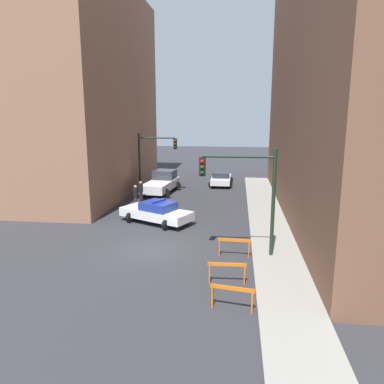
{
  "coord_description": "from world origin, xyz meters",
  "views": [
    {
      "loc": [
        4.15,
        -17.91,
        6.96
      ],
      "look_at": [
        1.34,
        5.15,
        2.0
      ],
      "focal_mm": 35.0,
      "sensor_mm": 36.0,
      "label": 1
    }
  ],
  "objects_px": {
    "pedestrian_corner": "(141,191)",
    "barrier_back": "(234,244)",
    "parked_car_near": "(221,178)",
    "barrier_front": "(232,294)",
    "traffic_light_far": "(152,154)",
    "pedestrian_crossing": "(136,196)",
    "barrier_mid": "(227,269)",
    "police_car": "(157,212)",
    "white_truck": "(162,183)",
    "traffic_light_near": "(249,186)"
  },
  "relations": [
    {
      "from": "pedestrian_corner",
      "to": "barrier_mid",
      "type": "height_order",
      "value": "pedestrian_corner"
    },
    {
      "from": "barrier_mid",
      "to": "barrier_back",
      "type": "distance_m",
      "value": 3.06
    },
    {
      "from": "police_car",
      "to": "barrier_back",
      "type": "relative_size",
      "value": 3.14
    },
    {
      "from": "police_car",
      "to": "barrier_mid",
      "type": "height_order",
      "value": "police_car"
    },
    {
      "from": "barrier_back",
      "to": "pedestrian_corner",
      "type": "bearing_deg",
      "value": 125.01
    },
    {
      "from": "pedestrian_corner",
      "to": "barrier_back",
      "type": "bearing_deg",
      "value": -98.15
    },
    {
      "from": "traffic_light_far",
      "to": "parked_car_near",
      "type": "height_order",
      "value": "traffic_light_far"
    },
    {
      "from": "police_car",
      "to": "white_truck",
      "type": "distance_m",
      "value": 9.24
    },
    {
      "from": "barrier_mid",
      "to": "barrier_back",
      "type": "height_order",
      "value": "same"
    },
    {
      "from": "police_car",
      "to": "pedestrian_corner",
      "type": "xyz_separation_m",
      "value": [
        -2.47,
        5.54,
        0.14
      ]
    },
    {
      "from": "traffic_light_far",
      "to": "barrier_back",
      "type": "distance_m",
      "value": 16.41
    },
    {
      "from": "pedestrian_corner",
      "to": "barrier_back",
      "type": "relative_size",
      "value": 1.04
    },
    {
      "from": "barrier_front",
      "to": "barrier_mid",
      "type": "height_order",
      "value": "same"
    },
    {
      "from": "white_truck",
      "to": "pedestrian_corner",
      "type": "bearing_deg",
      "value": -98.25
    },
    {
      "from": "parked_car_near",
      "to": "pedestrian_crossing",
      "type": "distance_m",
      "value": 11.07
    },
    {
      "from": "pedestrian_crossing",
      "to": "barrier_mid",
      "type": "height_order",
      "value": "pedestrian_crossing"
    },
    {
      "from": "white_truck",
      "to": "traffic_light_far",
      "type": "bearing_deg",
      "value": 178.08
    },
    {
      "from": "traffic_light_near",
      "to": "barrier_back",
      "type": "relative_size",
      "value": 3.25
    },
    {
      "from": "white_truck",
      "to": "barrier_back",
      "type": "distance_m",
      "value": 15.66
    },
    {
      "from": "barrier_mid",
      "to": "barrier_front",
      "type": "bearing_deg",
      "value": -83.26
    },
    {
      "from": "white_truck",
      "to": "barrier_front",
      "type": "xyz_separation_m",
      "value": [
        6.49,
        -19.41,
        -0.29
      ]
    },
    {
      "from": "barrier_mid",
      "to": "pedestrian_crossing",
      "type": "bearing_deg",
      "value": 120.75
    },
    {
      "from": "pedestrian_crossing",
      "to": "barrier_back",
      "type": "bearing_deg",
      "value": 73.66
    },
    {
      "from": "traffic_light_near",
      "to": "barrier_back",
      "type": "xyz_separation_m",
      "value": [
        -0.63,
        -0.1,
        -2.91
      ]
    },
    {
      "from": "traffic_light_far",
      "to": "police_car",
      "type": "height_order",
      "value": "traffic_light_far"
    },
    {
      "from": "traffic_light_near",
      "to": "white_truck",
      "type": "bearing_deg",
      "value": 116.76
    },
    {
      "from": "barrier_front",
      "to": "barrier_back",
      "type": "height_order",
      "value": "same"
    },
    {
      "from": "traffic_light_near",
      "to": "barrier_front",
      "type": "relative_size",
      "value": 3.28
    },
    {
      "from": "parked_car_near",
      "to": "barrier_front",
      "type": "height_order",
      "value": "parked_car_near"
    },
    {
      "from": "traffic_light_far",
      "to": "pedestrian_crossing",
      "type": "relative_size",
      "value": 3.13
    },
    {
      "from": "white_truck",
      "to": "parked_car_near",
      "type": "xyz_separation_m",
      "value": [
        5.03,
        4.1,
        -0.23
      ]
    },
    {
      "from": "parked_car_near",
      "to": "barrier_front",
      "type": "distance_m",
      "value": 23.55
    },
    {
      "from": "police_car",
      "to": "white_truck",
      "type": "xyz_separation_m",
      "value": [
        -1.51,
        9.12,
        0.18
      ]
    },
    {
      "from": "traffic_light_far",
      "to": "barrier_mid",
      "type": "xyz_separation_m",
      "value": [
        7.14,
        -17.43,
        -2.78
      ]
    },
    {
      "from": "parked_car_near",
      "to": "barrier_front",
      "type": "xyz_separation_m",
      "value": [
        1.46,
        -23.51,
        -0.06
      ]
    },
    {
      "from": "white_truck",
      "to": "parked_car_near",
      "type": "height_order",
      "value": "white_truck"
    },
    {
      "from": "pedestrian_corner",
      "to": "police_car",
      "type": "bearing_deg",
      "value": -109.08
    },
    {
      "from": "police_car",
      "to": "traffic_light_near",
      "type": "bearing_deg",
      "value": -105.32
    },
    {
      "from": "traffic_light_near",
      "to": "pedestrian_crossing",
      "type": "bearing_deg",
      "value": 132.12
    },
    {
      "from": "white_truck",
      "to": "pedestrian_crossing",
      "type": "xyz_separation_m",
      "value": [
        -0.94,
        -5.21,
        -0.04
      ]
    },
    {
      "from": "parked_car_near",
      "to": "pedestrian_crossing",
      "type": "relative_size",
      "value": 2.6
    },
    {
      "from": "parked_car_near",
      "to": "barrier_mid",
      "type": "distance_m",
      "value": 21.42
    },
    {
      "from": "traffic_light_near",
      "to": "pedestrian_crossing",
      "type": "relative_size",
      "value": 3.13
    },
    {
      "from": "police_car",
      "to": "pedestrian_corner",
      "type": "relative_size",
      "value": 3.03
    },
    {
      "from": "traffic_light_near",
      "to": "traffic_light_far",
      "type": "height_order",
      "value": "traffic_light_near"
    },
    {
      "from": "police_car",
      "to": "parked_car_near",
      "type": "distance_m",
      "value": 13.68
    },
    {
      "from": "barrier_front",
      "to": "parked_car_near",
      "type": "bearing_deg",
      "value": 93.56
    },
    {
      "from": "traffic_light_near",
      "to": "pedestrian_crossing",
      "type": "distance_m",
      "value": 12.32
    },
    {
      "from": "pedestrian_corner",
      "to": "barrier_back",
      "type": "height_order",
      "value": "pedestrian_corner"
    },
    {
      "from": "traffic_light_near",
      "to": "police_car",
      "type": "xyz_separation_m",
      "value": [
        -5.62,
        5.02,
        -2.81
      ]
    }
  ]
}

